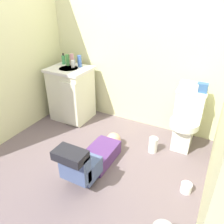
{
  "coord_description": "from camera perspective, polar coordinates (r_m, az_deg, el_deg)",
  "views": [
    {
      "loc": [
        1.18,
        -1.84,
        1.8
      ],
      "look_at": [
        0.02,
        0.38,
        0.45
      ],
      "focal_mm": 35.9,
      "sensor_mm": 36.0,
      "label": 1
    }
  ],
  "objects": [
    {
      "name": "paper_towel_roll",
      "position": [
        2.89,
        10.41,
        -8.25
      ],
      "size": [
        0.11,
        0.11,
        0.2
      ],
      "primitive_type": "cylinder",
      "color": "white",
      "rests_on": "ground_plane"
    },
    {
      "name": "person_plumber",
      "position": [
        2.55,
        -5.1,
        -11.48
      ],
      "size": [
        0.39,
        1.06,
        0.52
      ],
      "color": "#512D6B",
      "rests_on": "ground_plane"
    },
    {
      "name": "wall_back",
      "position": [
        3.19,
        5.58,
        17.36
      ],
      "size": [
        2.67,
        0.08,
        2.4
      ],
      "primitive_type": "cube",
      "color": "beige",
      "rests_on": "ground_plane"
    },
    {
      "name": "toilet",
      "position": [
        2.97,
        18.3,
        -2.17
      ],
      "size": [
        0.36,
        0.46,
        0.75
      ],
      "color": "silver",
      "rests_on": "ground_plane"
    },
    {
      "name": "soap_dispenser",
      "position": [
        3.57,
        -12.22,
        12.89
      ],
      "size": [
        0.06,
        0.06,
        0.17
      ],
      "color": "#47A15E",
      "rests_on": "vanity_cabinet"
    },
    {
      "name": "ground_plane",
      "position": [
        2.85,
        -4.02,
        -11.5
      ],
      "size": [
        3.01,
        3.05,
        0.04
      ],
      "primitive_type": "cube",
      "color": "#69595C"
    },
    {
      "name": "vanity_cabinet",
      "position": [
        3.51,
        -10.26,
        4.7
      ],
      "size": [
        0.6,
        0.53,
        0.82
      ],
      "color": "beige",
      "rests_on": "ground_plane"
    },
    {
      "name": "faucet",
      "position": [
        3.48,
        -9.48,
        12.42
      ],
      "size": [
        0.02,
        0.02,
        0.1
      ],
      "primitive_type": "cylinder",
      "color": "silver",
      "rests_on": "vanity_cabinet"
    },
    {
      "name": "wall_left",
      "position": [
        3.15,
        -26.19,
        14.55
      ],
      "size": [
        0.08,
        2.05,
        2.4
      ],
      "primitive_type": "cube",
      "color": "beige",
      "rests_on": "ground_plane"
    },
    {
      "name": "bottle_white",
      "position": [
        3.39,
        -9.95,
        12.0
      ],
      "size": [
        0.05,
        0.05,
        0.1
      ],
      "primitive_type": "cylinder",
      "color": "silver",
      "rests_on": "vanity_cabinet"
    },
    {
      "name": "toilet_paper_roll",
      "position": [
        2.51,
        18.37,
        -17.83
      ],
      "size": [
        0.11,
        0.11,
        0.1
      ],
      "primitive_type": "cylinder",
      "color": "white",
      "rests_on": "ground_plane"
    },
    {
      "name": "toiletry_bag",
      "position": [
        2.86,
        22.03,
        5.78
      ],
      "size": [
        0.12,
        0.09,
        0.11
      ],
      "primitive_type": "cube",
      "color": "#33598C",
      "rests_on": "toilet"
    },
    {
      "name": "bottle_pink",
      "position": [
        3.48,
        -10.16,
        12.99
      ],
      "size": [
        0.06,
        0.06,
        0.17
      ],
      "primitive_type": "cylinder",
      "color": "#D48F99",
      "rests_on": "vanity_cabinet"
    },
    {
      "name": "bottle_green",
      "position": [
        3.48,
        -11.25,
        12.86
      ],
      "size": [
        0.05,
        0.05,
        0.17
      ],
      "primitive_type": "cylinder",
      "color": "#4DA04B",
      "rests_on": "vanity_cabinet"
    },
    {
      "name": "tissue_box",
      "position": [
        2.87,
        19.07,
        6.32
      ],
      "size": [
        0.22,
        0.11,
        0.1
      ],
      "primitive_type": "cube",
      "color": "silver",
      "rests_on": "toilet"
    },
    {
      "name": "bottle_blue",
      "position": [
        3.39,
        -8.27,
        12.71
      ],
      "size": [
        0.06,
        0.06,
        0.17
      ],
      "primitive_type": "cylinder",
      "color": "#3D64B3",
      "rests_on": "vanity_cabinet"
    }
  ]
}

